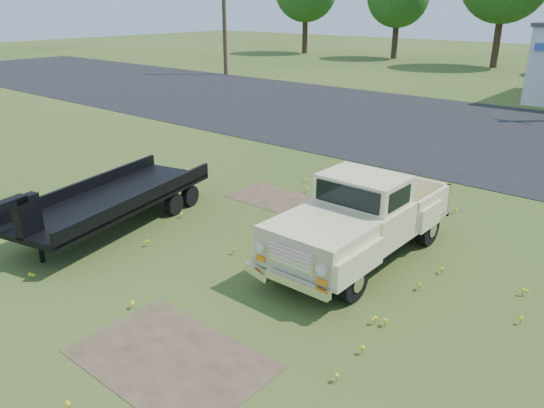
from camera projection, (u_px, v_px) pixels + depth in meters
The scene contains 7 objects.
ground at pixel (235, 262), 11.17m from camera, with size 140.00×140.00×0.00m, color #364F19.
asphalt_lot at pixel (486, 134), 21.91m from camera, with size 90.00×14.00×0.02m, color black.
dirt_patch_a at pixel (171, 359), 8.12m from camera, with size 3.00×2.00×0.01m, color #4A3927.
dirt_patch_b at pixel (270, 197), 14.88m from camera, with size 2.20×1.60×0.01m, color #4A3927.
utility_pole_west at pixel (224, 10), 38.49m from camera, with size 1.60×0.30×9.00m.
vintage_pickup_truck at pixel (362, 217), 11.02m from camera, with size 2.00×5.15×1.87m, color beige, non-canonical shape.
flatbed_trailer at pixel (113, 195), 12.72m from camera, with size 1.94×5.82×1.59m, color black, non-canonical shape.
Camera 1 is at (7.02, -7.17, 5.12)m, focal length 35.00 mm.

